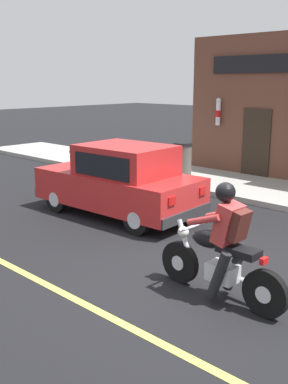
# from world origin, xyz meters

# --- Properties ---
(ground_plane) EXTENTS (80.00, 80.00, 0.00)m
(ground_plane) POSITION_xyz_m (0.00, 0.00, 0.00)
(ground_plane) COLOR black
(sidewalk_curb) EXTENTS (2.60, 22.00, 0.14)m
(sidewalk_curb) POSITION_xyz_m (5.36, 3.00, 0.07)
(sidewalk_curb) COLOR #9E9B93
(sidewalk_curb) RESTS_ON ground
(motorcycle_with_rider) EXTENTS (0.56, 2.02, 1.62)m
(motorcycle_with_rider) POSITION_xyz_m (-0.43, -0.57, 0.68)
(motorcycle_with_rider) COLOR black
(motorcycle_with_rider) RESTS_ON ground
(car_hatchback) EXTENTS (1.80, 3.85, 1.57)m
(car_hatchback) POSITION_xyz_m (1.35, 3.23, 0.77)
(car_hatchback) COLOR black
(car_hatchback) RESTS_ON ground
(trash_bin) EXTENTS (0.56, 0.56, 0.98)m
(trash_bin) POSITION_xyz_m (5.18, 4.52, 0.64)
(trash_bin) COLOR #514C47
(trash_bin) RESTS_ON sidewalk_curb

